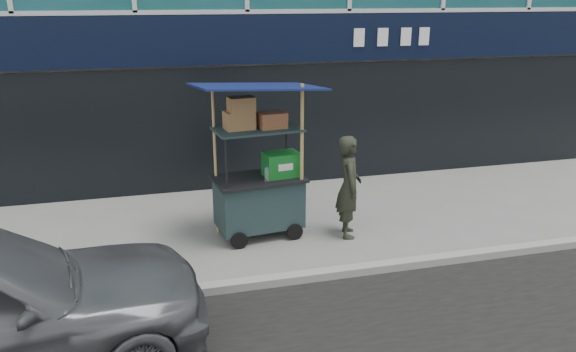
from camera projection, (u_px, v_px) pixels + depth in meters
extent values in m
plane|color=slate|center=(304.00, 274.00, 7.82)|extent=(80.00, 80.00, 0.00)
cube|color=gray|center=(309.00, 276.00, 7.61)|extent=(80.00, 0.18, 0.12)
cube|color=black|center=(248.00, 40.00, 10.47)|extent=(15.68, 0.06, 0.90)
cube|color=black|center=(249.00, 128.00, 11.03)|extent=(15.68, 0.04, 2.40)
cube|color=#192A2B|center=(259.00, 203.00, 8.93)|extent=(1.39, 0.91, 0.76)
cylinder|color=black|center=(239.00, 241.00, 8.54)|extent=(0.27, 0.09, 0.26)
cylinder|color=black|center=(295.00, 232.00, 8.86)|extent=(0.27, 0.09, 0.26)
cube|color=black|center=(258.00, 179.00, 8.81)|extent=(1.49, 1.01, 0.04)
cylinder|color=black|center=(226.00, 165.00, 8.19)|extent=(0.04, 0.04, 0.82)
cylinder|color=black|center=(302.00, 157.00, 8.61)|extent=(0.04, 0.04, 0.82)
cylinder|color=black|center=(215.00, 154.00, 8.77)|extent=(0.04, 0.04, 0.82)
cylinder|color=black|center=(286.00, 146.00, 9.19)|extent=(0.04, 0.04, 0.82)
cube|color=#192A2B|center=(258.00, 129.00, 8.56)|extent=(1.39, 0.91, 0.03)
cylinder|color=#AA8F4D|center=(302.00, 163.00, 8.64)|extent=(0.06, 0.06, 2.45)
cylinder|color=#AA8F4D|center=(215.00, 164.00, 8.82)|extent=(0.05, 0.05, 2.34)
cube|color=#0C1447|center=(257.00, 86.00, 8.36)|extent=(2.00, 1.52, 0.22)
cube|color=#0E5D21|center=(281.00, 164.00, 8.82)|extent=(0.59, 0.44, 0.38)
cylinder|color=silver|center=(267.00, 174.00, 8.60)|extent=(0.08, 0.08, 0.22)
cylinder|color=#1739B3|center=(267.00, 167.00, 8.56)|extent=(0.04, 0.04, 0.02)
cube|color=olive|center=(239.00, 120.00, 8.47)|extent=(0.47, 0.38, 0.27)
cube|color=#9B7143|center=(272.00, 120.00, 8.55)|extent=(0.45, 0.35, 0.24)
cube|color=olive|center=(241.00, 104.00, 8.38)|extent=(0.41, 0.33, 0.22)
imported|color=#262A1E|center=(349.00, 187.00, 8.83)|extent=(0.52, 0.67, 1.65)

